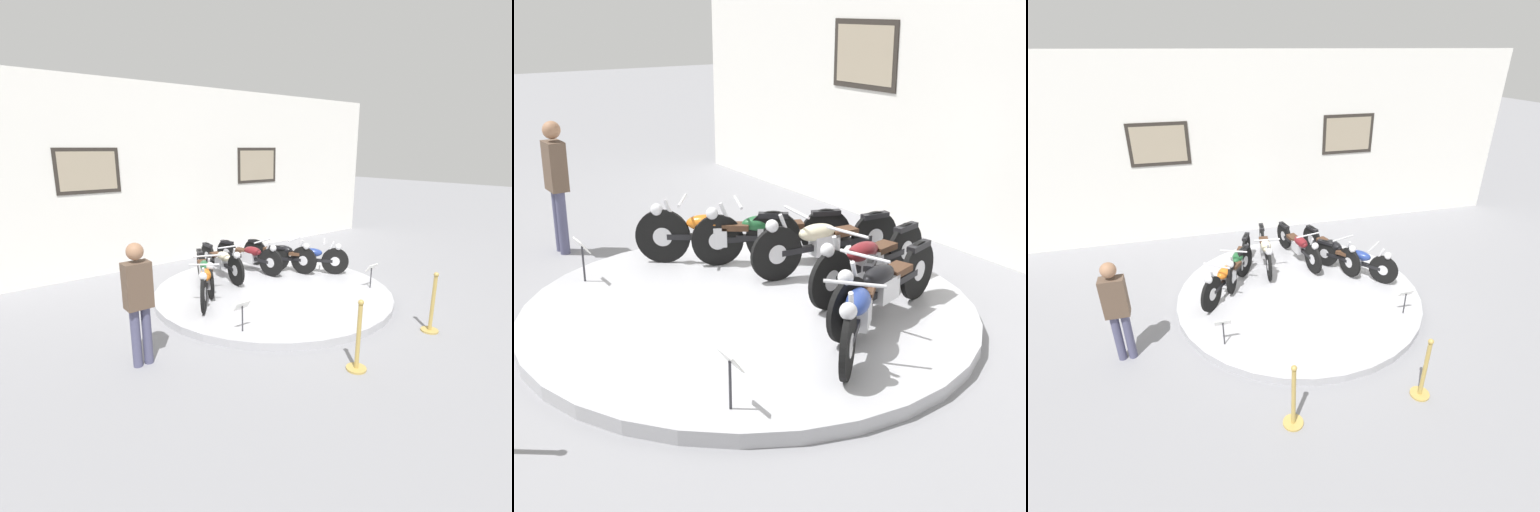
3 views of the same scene
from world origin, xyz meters
TOP-DOWN VIEW (x-y plane):
  - ground_plane at (0.00, 0.00)m, footprint 60.00×60.00m
  - display_platform at (0.00, 0.00)m, footprint 4.77×4.77m
  - back_wall at (0.00, 3.64)m, footprint 14.00×0.22m
  - motorcycle_orange at (-1.35, 0.35)m, footprint 1.24×1.66m
  - motorcycle_green at (-1.03, 0.93)m, footprint 0.82×1.86m
  - motorcycle_cream at (-0.38, 1.29)m, footprint 0.54×1.99m
  - motorcycle_maroon at (0.39, 1.29)m, footprint 0.59×1.95m
  - motorcycle_black at (1.03, 0.93)m, footprint 0.71×1.92m
  - motorcycle_blue at (1.35, 0.35)m, footprint 1.34×1.51m
  - info_placard_front_left at (-1.65, -1.20)m, footprint 0.26×0.11m
  - info_placard_front_centre at (1.65, -1.20)m, footprint 0.26×0.11m
  - visitor_standing at (-3.19, -0.95)m, footprint 0.36×0.23m
  - stanchion_post_left_of_entry at (-0.96, -2.90)m, footprint 0.28×0.28m
  - stanchion_post_right_of_entry at (0.96, -2.90)m, footprint 0.28×0.28m

SIDE VIEW (x-z plane):
  - ground_plane at x=0.00m, z-range 0.00..0.00m
  - display_platform at x=0.00m, z-range 0.00..0.14m
  - stanchion_post_left_of_entry at x=-0.96m, z-range -0.17..0.86m
  - stanchion_post_right_of_entry at x=0.96m, z-range -0.17..0.86m
  - info_placard_front_left at x=-1.65m, z-range 0.25..0.76m
  - info_placard_front_centre at x=1.65m, z-range 0.25..0.76m
  - motorcycle_blue at x=1.35m, z-range 0.12..0.90m
  - motorcycle_green at x=-1.03m, z-range 0.12..0.92m
  - motorcycle_maroon at x=0.39m, z-range 0.12..0.92m
  - motorcycle_black at x=1.03m, z-range 0.13..0.92m
  - motorcycle_cream at x=-0.38m, z-range 0.13..0.92m
  - motorcycle_orange at x=-1.35m, z-range 0.13..0.94m
  - visitor_standing at x=-3.19m, z-range 0.12..1.88m
  - back_wall at x=0.00m, z-range 0.00..4.45m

